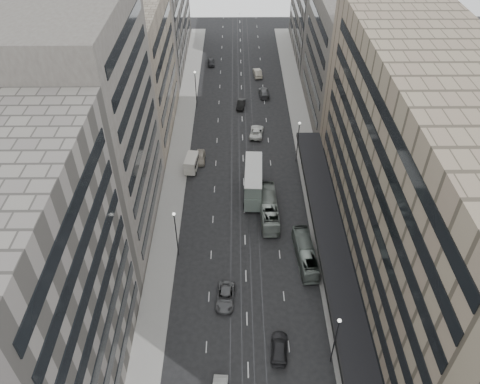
{
  "coord_description": "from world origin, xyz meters",
  "views": [
    {
      "loc": [
        -1.2,
        -34.38,
        50.65
      ],
      "look_at": [
        -0.72,
        19.09,
        5.97
      ],
      "focal_mm": 35.0,
      "sensor_mm": 36.0,
      "label": 1
    }
  ],
  "objects_px": {
    "bus_near": "(305,253)",
    "double_decker": "(253,181)",
    "panel_van": "(192,163)",
    "sedan_2": "(225,297)",
    "bus_far": "(269,208)"
  },
  "relations": [
    {
      "from": "bus_near",
      "to": "sedan_2",
      "type": "xyz_separation_m",
      "value": [
        -11.28,
        -6.98,
        -0.66
      ]
    },
    {
      "from": "panel_van",
      "to": "sedan_2",
      "type": "bearing_deg",
      "value": -70.2
    },
    {
      "from": "sedan_2",
      "to": "bus_near",
      "type": "bearing_deg",
      "value": 36.21
    },
    {
      "from": "double_decker",
      "to": "sedan_2",
      "type": "bearing_deg",
      "value": -98.59
    },
    {
      "from": "bus_near",
      "to": "double_decker",
      "type": "height_order",
      "value": "double_decker"
    },
    {
      "from": "panel_van",
      "to": "bus_near",
      "type": "bearing_deg",
      "value": -43.57
    },
    {
      "from": "bus_far",
      "to": "sedan_2",
      "type": "height_order",
      "value": "bus_far"
    },
    {
      "from": "bus_near",
      "to": "double_decker",
      "type": "distance_m",
      "value": 16.28
    },
    {
      "from": "bus_near",
      "to": "sedan_2",
      "type": "distance_m",
      "value": 13.28
    },
    {
      "from": "bus_far",
      "to": "panel_van",
      "type": "distance_m",
      "value": 17.79
    },
    {
      "from": "double_decker",
      "to": "panel_van",
      "type": "bearing_deg",
      "value": 149.4
    },
    {
      "from": "sedan_2",
      "to": "panel_van",
      "type": "bearing_deg",
      "value": 107.12
    },
    {
      "from": "double_decker",
      "to": "sedan_2",
      "type": "height_order",
      "value": "double_decker"
    },
    {
      "from": "panel_van",
      "to": "bus_far",
      "type": "bearing_deg",
      "value": -35.83
    },
    {
      "from": "panel_van",
      "to": "sedan_2",
      "type": "distance_m",
      "value": 29.34
    }
  ]
}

